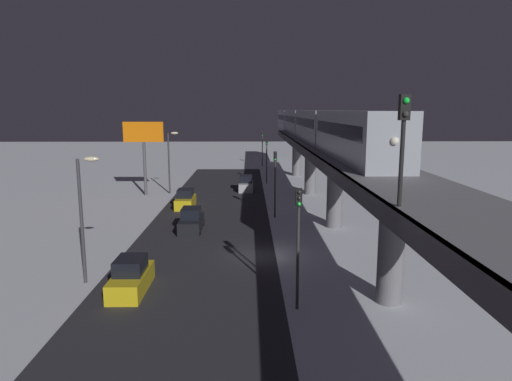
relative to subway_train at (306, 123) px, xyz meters
name	(u,v)px	position (x,y,z in m)	size (l,w,h in m)	color
ground_plane	(256,256)	(7.10, 29.23, -8.61)	(240.00, 240.00, 0.00)	silver
avenue_asphalt	(199,256)	(11.17, 29.23, -8.60)	(11.00, 97.24, 0.01)	#28282D
elevated_railway	(356,174)	(0.09, 29.23, -2.69)	(5.00, 97.24, 6.83)	slate
subway_train	(306,123)	(0.00, 0.00, 0.00)	(2.94, 74.07, 3.40)	#999EA8
rail_signal	(403,131)	(2.11, 44.46, 0.95)	(0.36, 0.41, 4.00)	black
sedan_black	(191,221)	(12.57, 22.08, -7.82)	(1.91, 4.59, 1.97)	black
sedan_yellow	(186,200)	(14.37, 12.56, -7.81)	(1.80, 4.37, 1.97)	gold
sedan_silver	(246,184)	(7.97, 2.32, -7.81)	(1.80, 4.30, 1.97)	#B2B2B7
sedan_yellow_2	(131,278)	(14.37, 35.56, -7.81)	(1.80, 4.47, 1.97)	gold
traffic_light_near	(298,231)	(5.07, 38.14, -4.41)	(0.32, 0.44, 6.40)	#2D2D2D
traffic_light_mid	(275,175)	(5.07, 17.41, -4.41)	(0.32, 0.44, 6.40)	#2D2D2D
traffic_light_far	(267,154)	(5.07, -3.31, -4.41)	(0.32, 0.44, 6.40)	#2D2D2D
traffic_light_distant	(262,143)	(5.07, -24.04, -4.41)	(0.32, 0.44, 6.40)	#2D2D2D
commercial_billboard	(144,139)	(20.20, 5.38, -1.78)	(4.80, 0.36, 8.90)	#4C4C51
street_lamp_near	(84,205)	(17.24, 34.23, -3.79)	(1.35, 0.44, 7.65)	#38383D
street_lamp_far	(170,155)	(17.24, 4.23, -3.79)	(1.35, 0.44, 7.65)	#38383D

